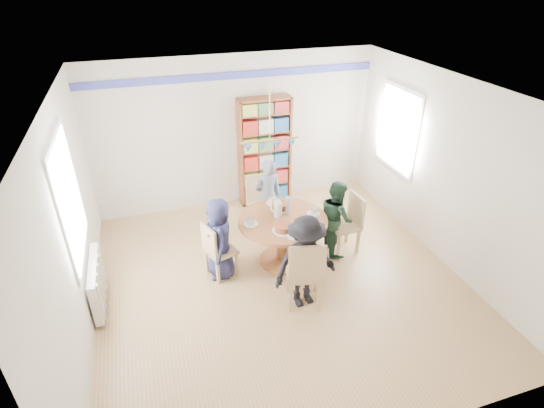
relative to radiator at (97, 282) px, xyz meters
name	(u,v)px	position (x,y,z in m)	size (l,w,h in m)	color
ground	(280,281)	(2.42, -0.30, -0.35)	(5.00, 5.00, 0.00)	tan
room_shell	(244,154)	(2.16, 0.57, 1.30)	(5.00, 5.00, 5.00)	white
radiator	(97,282)	(0.00, 0.00, 0.00)	(0.12, 1.00, 0.60)	silver
dining_table	(283,230)	(2.59, 0.14, 0.21)	(1.30, 1.30, 0.75)	brown
chair_left	(216,248)	(1.59, 0.09, 0.13)	(0.49, 0.49, 0.87)	tan
chair_right	(349,221)	(3.67, 0.13, 0.17)	(0.44, 0.44, 0.94)	tan
chair_far	(261,200)	(2.56, 1.17, 0.17)	(0.50, 0.50, 0.94)	tan
chair_near	(305,271)	(2.55, -0.86, 0.22)	(0.56, 0.56, 1.04)	tan
person_left	(219,239)	(1.65, 0.12, 0.26)	(0.60, 0.39, 1.23)	#1C1E3E
person_right	(336,217)	(3.46, 0.16, 0.25)	(0.58, 0.46, 1.20)	black
person_far	(268,197)	(2.63, 1.01, 0.30)	(0.48, 0.31, 1.31)	gray
person_near	(305,263)	(2.57, -0.81, 0.31)	(0.86, 0.49, 1.32)	black
bookshelf	(265,153)	(2.90, 2.04, 0.62)	(0.94, 0.28, 1.98)	brown
tableware	(281,214)	(2.57, 0.17, 0.47)	(1.15, 1.15, 0.30)	white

